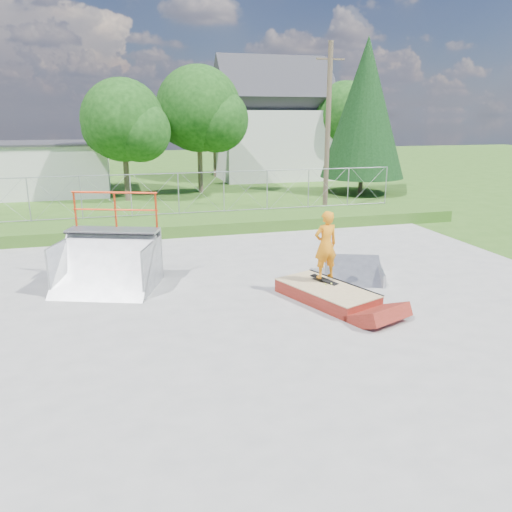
{
  "coord_description": "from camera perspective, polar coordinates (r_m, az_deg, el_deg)",
  "views": [
    {
      "loc": [
        -2.47,
        -11.08,
        4.66
      ],
      "look_at": [
        0.88,
        1.08,
        1.1
      ],
      "focal_mm": 35.0,
      "sensor_mm": 36.0,
      "label": 1
    }
  ],
  "objects": [
    {
      "name": "concrete_pad",
      "position": [
        12.26,
        -2.65,
        -6.49
      ],
      "size": [
        20.0,
        16.0,
        0.04
      ],
      "primitive_type": "cube",
      "color": "gray",
      "rests_on": "ground"
    },
    {
      "name": "skater",
      "position": [
        13.13,
        7.96,
        0.97
      ],
      "size": [
        0.7,
        0.5,
        1.79
      ],
      "primitive_type": "imported",
      "rotation": [
        0.0,
        0.0,
        3.26
      ],
      "color": "orange",
      "rests_on": "grind_box"
    },
    {
      "name": "grind_box",
      "position": [
        13.08,
        8.03,
        -4.33
      ],
      "size": [
        2.18,
        2.98,
        0.4
      ],
      "rotation": [
        0.0,
        0.0,
        0.37
      ],
      "color": "maroon",
      "rests_on": "concrete_pad"
    },
    {
      "name": "ground",
      "position": [
        12.27,
        -2.65,
        -6.58
      ],
      "size": [
        120.0,
        120.0,
        0.0
      ],
      "primitive_type": "plane",
      "color": "#315919",
      "rests_on": "ground"
    },
    {
      "name": "tree_left_near",
      "position": [
        28.92,
        -14.45,
        14.46
      ],
      "size": [
        4.76,
        4.48,
        6.65
      ],
      "color": "brown",
      "rests_on": "ground"
    },
    {
      "name": "chain_link_fence",
      "position": [
        21.96,
        -8.85,
        7.05
      ],
      "size": [
        20.0,
        0.06,
        1.8
      ],
      "primitive_type": null,
      "color": "#9B9EA3",
      "rests_on": "grass_berm"
    },
    {
      "name": "utility_pole",
      "position": [
        25.15,
        8.2,
        14.11
      ],
      "size": [
        0.24,
        0.24,
        8.0
      ],
      "primitive_type": "cylinder",
      "color": "brown",
      "rests_on": "ground"
    },
    {
      "name": "tree_right_far",
      "position": [
        38.7,
        10.59,
        15.34
      ],
      "size": [
        5.1,
        4.8,
        7.12
      ],
      "color": "brown",
      "rests_on": "ground"
    },
    {
      "name": "tree_back_mid",
      "position": [
        39.7,
        -4.38,
        14.24
      ],
      "size": [
        4.08,
        3.84,
        5.7
      ],
      "color": "brown",
      "rests_on": "ground"
    },
    {
      "name": "gable_house",
      "position": [
        38.82,
        1.84,
        14.55
      ],
      "size": [
        8.4,
        6.08,
        8.94
      ],
      "color": "#BABAB5",
      "rests_on": "ground"
    },
    {
      "name": "conifer_tree",
      "position": [
        31.59,
        12.35,
        16.13
      ],
      "size": [
        5.04,
        5.04,
        9.1
      ],
      "color": "brown",
      "rests_on": "ground"
    },
    {
      "name": "tree_center",
      "position": [
        31.33,
        -5.99,
        16.03
      ],
      "size": [
        5.44,
        5.12,
        7.6
      ],
      "color": "brown",
      "rests_on": "ground"
    },
    {
      "name": "quarter_pipe",
      "position": [
        14.08,
        -16.97,
        1.21
      ],
      "size": [
        3.16,
        2.93,
        2.58
      ],
      "primitive_type": null,
      "rotation": [
        0.0,
        0.0,
        -0.35
      ],
      "color": "gray",
      "rests_on": "concrete_pad"
    },
    {
      "name": "grass_berm",
      "position": [
        21.19,
        -8.39,
        3.59
      ],
      "size": [
        24.0,
        3.0,
        0.5
      ],
      "primitive_type": "cube",
      "color": "#315919",
      "rests_on": "ground"
    },
    {
      "name": "skateboard",
      "position": [
        13.39,
        7.81,
        -2.74
      ],
      "size": [
        0.62,
        0.79,
        0.13
      ],
      "primitive_type": "cube",
      "rotation": [
        0.14,
        0.0,
        0.58
      ],
      "color": "black",
      "rests_on": "grind_box"
    },
    {
      "name": "flat_bank_ramp",
      "position": [
        14.9,
        11.06,
        -1.75
      ],
      "size": [
        2.16,
        2.22,
        0.5
      ],
      "primitive_type": null,
      "rotation": [
        0.0,
        0.0,
        -0.37
      ],
      "color": "gray",
      "rests_on": "concrete_pad"
    },
    {
      "name": "utility_building_flat",
      "position": [
        33.68,
        -25.11,
        8.93
      ],
      "size": [
        10.0,
        6.0,
        3.0
      ],
      "primitive_type": "cube",
      "color": "#BABAB5",
      "rests_on": "ground"
    }
  ]
}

